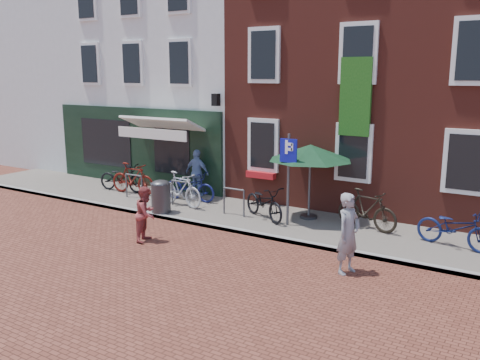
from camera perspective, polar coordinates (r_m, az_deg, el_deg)
The scene contains 18 objects.
ground at distance 14.61m, azimuth -4.89°, elevation -5.12°, with size 80.00×80.00×0.00m, color brown.
sidewalk at distance 15.26m, azimuth 1.51°, elevation -4.14°, with size 24.00×3.00×0.10m, color slate.
building_stucco at distance 22.57m, azimuth -4.68°, elevation 12.45°, with size 8.00×8.00×9.00m, color silver.
building_brick_mid at distance 19.28m, azimuth 12.81°, elevation 13.80°, with size 6.00×8.00×10.00m, color maroon.
filler_left at distance 27.69m, azimuth -17.55°, elevation 11.84°, with size 7.00×8.00×9.00m, color silver.
litter_bin at distance 15.60m, azimuth -8.86°, elevation -1.62°, with size 0.58×0.58×1.07m.
parking_sign at distance 13.95m, azimuth 5.43°, elevation 1.66°, with size 0.50×0.07×2.56m.
parasol at distance 14.67m, azimuth 7.88°, elevation 3.40°, with size 2.43×2.43×2.27m.
woman at distance 11.23m, azimuth 12.03°, elevation -5.88°, with size 0.65×0.42×1.77m, color gray.
boy at distance 13.34m, azimuth -10.48°, elevation -3.73°, with size 0.70×0.54×1.44m, color #9F3D3C.
cafe_person at distance 17.50m, azimuth -4.81°, elevation 0.80°, with size 0.95×0.39×1.62m, color #748CBA.
bicycle_0 at distance 18.70m, azimuth -13.07°, elevation 0.26°, with size 0.65×1.87×0.98m, color black.
bicycle_1 at distance 18.19m, azimuth -11.90°, elevation 0.17°, with size 0.51×1.82×1.09m, color #57110B.
bicycle_2 at distance 16.95m, azimuth -5.60°, elevation -0.67°, with size 0.65×1.87×0.98m, color #12164E.
bicycle_3 at distance 16.29m, azimuth -6.66°, elevation -1.02°, with size 0.51×1.82×1.09m, color #B2B2B5.
bicycle_4 at distance 14.79m, azimuth 2.73°, elevation -2.50°, with size 0.65×1.87×0.98m, color black.
bicycle_5 at distance 14.21m, azimuth 14.00°, elevation -3.22°, with size 0.51×1.82×1.09m, color black.
bicycle_6 at distance 13.43m, azimuth 22.93°, elevation -4.95°, with size 0.65×1.87×0.98m, color #101947.
Camera 1 is at (8.39, -11.17, 4.26)m, focal length 38.13 mm.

